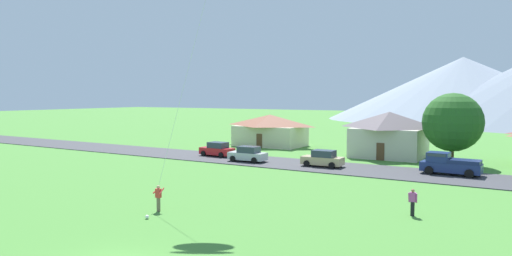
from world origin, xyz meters
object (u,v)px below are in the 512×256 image
Objects in this scene: tree_left_of_center at (453,122)px; parked_car_red_west_end at (217,149)px; house_leftmost at (389,134)px; watcher_person at (413,202)px; parked_car_tan_mid_east at (323,159)px; pickup_truck_navy_west_side at (449,164)px; soccer_ball at (147,217)px; parked_car_silver_mid_west at (248,154)px; house_left_center at (270,130)px.

tree_left_of_center is 26.49m from parked_car_red_west_end.
house_leftmost is 27.78m from watcher_person.
pickup_truck_navy_west_side is at bearing 7.50° from parked_car_tan_mid_east.
tree_left_of_center is 1.45× the size of pickup_truck_navy_west_side.
watcher_person is 16.11m from soccer_ball.
watcher_person is (8.36, -26.42, -1.93)m from house_leftmost.
watcher_person is at bearing -87.71° from tree_left_of_center.
watcher_person is (20.58, -14.02, 0.01)m from parked_car_silver_mid_west.
parked_car_silver_mid_west is 2.55× the size of watcher_person.
parked_car_silver_mid_west is at bearing 107.31° from soccer_ball.
house_left_center is 2.40× the size of parked_car_red_west_end.
house_leftmost is 12.22m from parked_car_tan_mid_east.
house_left_center reaches higher than parked_car_tan_mid_east.
watcher_person is (0.22, -16.50, -0.18)m from pickup_truck_navy_west_side.
house_left_center is at bearing 166.21° from tree_left_of_center.
house_left_center is at bearing 108.63° from soccer_ball.
tree_left_of_center is (7.43, -3.16, 1.74)m from house_leftmost.
house_leftmost is at bearing 72.01° from parked_car_tan_mid_east.
house_left_center reaches higher than watcher_person.
house_left_center is at bearing 131.80° from watcher_person.
house_left_center is at bearing 153.56° from pickup_truck_navy_west_side.
parked_car_silver_mid_west is at bearing -19.28° from parked_car_red_west_end.
house_left_center is at bearing 110.55° from parked_car_silver_mid_west.
pickup_truck_navy_west_side is at bearing -84.01° from tree_left_of_center.
watcher_person is at bearing -34.26° from parked_car_silver_mid_west.
parked_car_tan_mid_east is (8.49, 0.92, 0.00)m from parked_car_silver_mid_west.
house_left_center is 13.64m from parked_car_red_west_end.
pickup_truck_navy_west_side is at bearing -26.44° from house_left_center.
pickup_truck_navy_west_side is at bearing 6.96° from parked_car_silver_mid_west.
tree_left_of_center is 22.03m from parked_car_silver_mid_west.
tree_left_of_center reaches higher than house_left_center.
pickup_truck_navy_west_side is (8.14, -9.92, -1.75)m from house_leftmost.
parked_car_red_west_end and parked_car_silver_mid_west have the same top height.
pickup_truck_navy_west_side is at bearing 62.41° from soccer_ball.
tree_left_of_center is 1.80× the size of parked_car_tan_mid_east.
tree_left_of_center reaches higher than watcher_person.
house_leftmost reaches higher than watcher_person.
pickup_truck_navy_west_side is at bearing 90.76° from watcher_person.
house_left_center is 1.35× the size of tree_left_of_center.
parked_car_tan_mid_east is at bearing -45.54° from house_left_center.
parked_car_silver_mid_west is 0.81× the size of pickup_truck_navy_west_side.
watcher_person is at bearing -51.03° from parked_car_tan_mid_east.
tree_left_of_center is at bearing 68.68° from soccer_ball.
soccer_ball is (-12.53, -32.10, -4.42)m from tree_left_of_center.
tree_left_of_center is 31.81× the size of soccer_ball.
house_leftmost is at bearing 30.49° from parked_car_red_west_end.
watcher_person is at bearing -72.45° from house_leftmost.
tree_left_of_center is 1.78× the size of parked_car_red_west_end.
parked_car_red_west_end reaches higher than watcher_person.
soccer_ball is (-1.37, -23.77, -0.75)m from parked_car_tan_mid_east.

